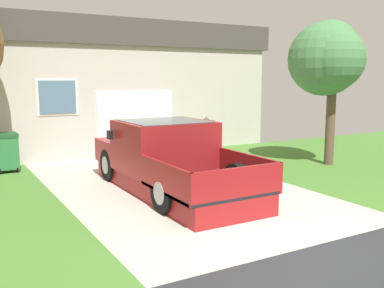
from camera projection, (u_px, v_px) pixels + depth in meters
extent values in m
cube|color=#BDB4A2|center=(170.00, 187.00, 10.49)|extent=(5.20, 9.00, 0.06)
cube|color=maroon|center=(173.00, 183.00, 9.90)|extent=(1.81, 5.14, 0.42)
cube|color=maroon|center=(164.00, 146.00, 10.13)|extent=(1.97, 1.87, 1.16)
cube|color=#1E2833|center=(164.00, 131.00, 10.08)|extent=(1.73, 1.72, 0.49)
cube|color=maroon|center=(138.00, 149.00, 11.50)|extent=(1.97, 1.23, 0.58)
cube|color=black|center=(209.00, 187.00, 8.54)|extent=(1.97, 2.04, 0.06)
cube|color=maroon|center=(165.00, 179.00, 8.03)|extent=(0.06, 2.04, 0.60)
cube|color=maroon|center=(248.00, 168.00, 8.96)|extent=(0.06, 2.04, 0.60)
cube|color=maroon|center=(239.00, 184.00, 7.64)|extent=(1.96, 0.06, 0.60)
cube|color=black|center=(110.00, 135.00, 10.12)|extent=(0.10, 0.18, 0.20)
cylinder|color=black|center=(110.00, 165.00, 10.97)|extent=(0.26, 0.80, 0.80)
cylinder|color=#9E9EA3|center=(110.00, 165.00, 10.97)|extent=(0.28, 0.44, 0.44)
cylinder|color=black|center=(171.00, 159.00, 11.81)|extent=(0.26, 0.80, 0.80)
cylinder|color=#9E9EA3|center=(171.00, 159.00, 11.81)|extent=(0.28, 0.44, 0.44)
cylinder|color=black|center=(165.00, 193.00, 8.30)|extent=(0.26, 0.80, 0.80)
cylinder|color=#9E9EA3|center=(165.00, 193.00, 8.30)|extent=(0.28, 0.44, 0.44)
cylinder|color=black|center=(238.00, 182.00, 9.14)|extent=(0.26, 0.80, 0.80)
cylinder|color=#9E9EA3|center=(238.00, 182.00, 9.14)|extent=(0.28, 0.44, 0.44)
cylinder|color=black|center=(209.00, 162.00, 11.34)|extent=(0.15, 0.15, 0.79)
cylinder|color=black|center=(203.00, 164.00, 11.07)|extent=(0.15, 0.15, 0.79)
cylinder|color=gold|center=(206.00, 138.00, 11.11)|extent=(0.28, 0.28, 0.55)
cylinder|color=tan|center=(209.00, 139.00, 11.26)|extent=(0.09, 0.09, 0.57)
cylinder|color=tan|center=(203.00, 141.00, 10.98)|extent=(0.09, 0.09, 0.57)
sphere|color=tan|center=(206.00, 123.00, 11.05)|extent=(0.21, 0.21, 0.21)
cylinder|color=brown|center=(206.00, 121.00, 11.05)|extent=(0.46, 0.46, 0.01)
cone|color=brown|center=(206.00, 119.00, 11.04)|extent=(0.22, 0.22, 0.12)
cube|color=tan|center=(214.00, 176.00, 11.08)|extent=(0.32, 0.17, 0.20)
torus|color=tan|center=(214.00, 170.00, 11.06)|extent=(0.29, 0.02, 0.29)
cube|color=#B5AFA5|center=(115.00, 97.00, 17.15)|extent=(9.99, 5.66, 3.61)
cube|color=#423D38|center=(114.00, 39.00, 16.81)|extent=(10.39, 5.88, 0.88)
cube|color=white|center=(136.00, 123.00, 14.64)|extent=(2.68, 0.06, 2.13)
cube|color=slate|center=(58.00, 97.00, 13.26)|extent=(1.10, 0.05, 1.00)
cube|color=silver|center=(57.00, 97.00, 13.27)|extent=(1.23, 0.02, 1.12)
cylinder|color=brown|center=(330.00, 125.00, 12.91)|extent=(0.27, 0.27, 2.35)
sphere|color=#447A46|center=(333.00, 59.00, 12.39)|extent=(1.79, 1.79, 1.79)
sphere|color=#447A46|center=(329.00, 49.00, 12.82)|extent=(1.71, 1.71, 1.71)
sphere|color=#447A46|center=(325.00, 59.00, 12.67)|extent=(2.13, 2.13, 2.13)
cube|color=#286B38|center=(6.00, 153.00, 12.00)|extent=(0.58, 0.68, 0.88)
cube|color=#1C4A27|center=(5.00, 135.00, 11.92)|extent=(0.60, 0.71, 0.10)
cylinder|color=black|center=(0.00, 171.00, 11.72)|extent=(0.05, 0.18, 0.18)
cylinder|color=black|center=(17.00, 169.00, 11.94)|extent=(0.05, 0.18, 0.18)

